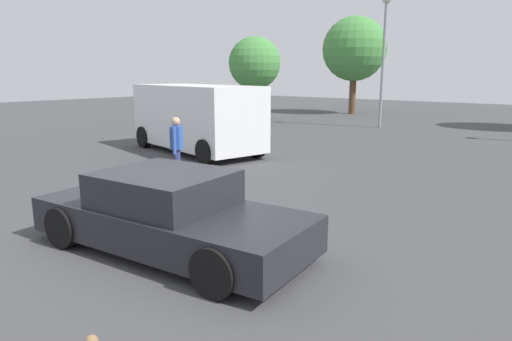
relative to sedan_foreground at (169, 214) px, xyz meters
name	(u,v)px	position (x,y,z in m)	size (l,w,h in m)	color
ground_plane	(166,247)	(-0.12, 0.02, -0.56)	(80.00, 80.00, 0.00)	#424244
sedan_foreground	(169,214)	(0.00, 0.00, 0.00)	(4.51, 2.26, 1.20)	#232328
van_white	(196,116)	(-6.12, 6.24, 0.66)	(5.61, 3.11, 2.24)	white
pedestrian	(177,143)	(-3.44, 3.09, 0.38)	(0.43, 0.47, 1.58)	navy
light_post_far	(384,38)	(-4.42, 16.92, 3.72)	(0.44, 0.44, 6.28)	gray
tree_back_left	(255,64)	(-11.16, 15.33, 2.60)	(2.85, 2.85, 4.61)	brown
tree_back_right	(354,49)	(-9.28, 23.18, 3.62)	(4.13, 4.13, 6.26)	brown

